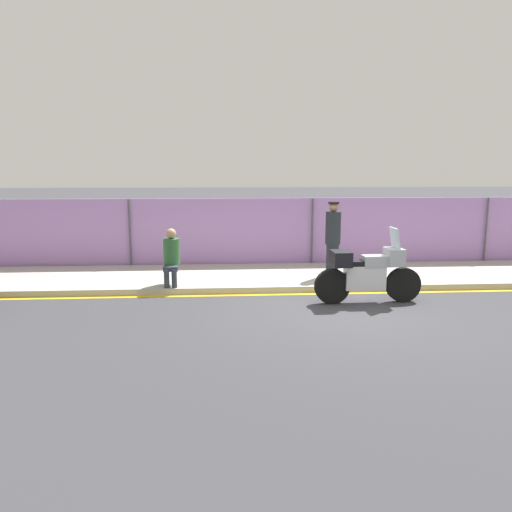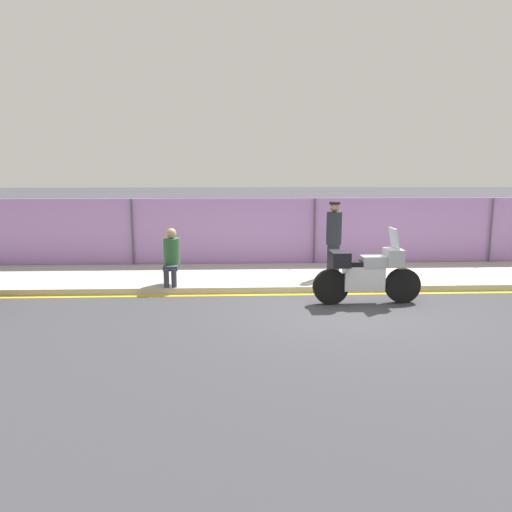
# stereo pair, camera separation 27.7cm
# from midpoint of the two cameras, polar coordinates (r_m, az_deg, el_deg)

# --- Properties ---
(ground_plane) EXTENTS (120.00, 120.00, 0.00)m
(ground_plane) POSITION_cam_midpoint_polar(r_m,az_deg,el_deg) (9.89, 9.73, -6.02)
(ground_plane) COLOR #38383D
(sidewalk) EXTENTS (36.31, 2.76, 0.14)m
(sidewalk) POSITION_cam_midpoint_polar(r_m,az_deg,el_deg) (12.44, 6.83, -2.27)
(sidewalk) COLOR #ADA89E
(sidewalk) RESTS_ON ground_plane
(curb_paint_stripe) EXTENTS (36.31, 0.18, 0.01)m
(curb_paint_stripe) POSITION_cam_midpoint_polar(r_m,az_deg,el_deg) (11.05, 8.23, -4.24)
(curb_paint_stripe) COLOR gold
(curb_paint_stripe) RESTS_ON ground_plane
(storefront_fence) EXTENTS (34.50, 0.17, 1.90)m
(storefront_fence) POSITION_cam_midpoint_polar(r_m,az_deg,el_deg) (13.72, 5.78, 2.65)
(storefront_fence) COLOR #AD7FC6
(storefront_fence) RESTS_ON ground_plane
(motorcycle) EXTENTS (2.20, 0.54, 1.54)m
(motorcycle) POSITION_cam_midpoint_polar(r_m,az_deg,el_deg) (10.28, 11.86, -1.88)
(motorcycle) COLOR black
(motorcycle) RESTS_ON ground_plane
(officer_standing) EXTENTS (0.36, 0.36, 1.78)m
(officer_standing) POSITION_cam_midpoint_polar(r_m,az_deg,el_deg) (12.01, 8.12, 2.03)
(officer_standing) COLOR #1E2328
(officer_standing) RESTS_ON sidewalk
(person_seated_on_curb) EXTENTS (0.37, 0.64, 1.25)m
(person_seated_on_curb) POSITION_cam_midpoint_polar(r_m,az_deg,el_deg) (11.24, -10.35, 0.23)
(person_seated_on_curb) COLOR #2D3342
(person_seated_on_curb) RESTS_ON sidewalk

